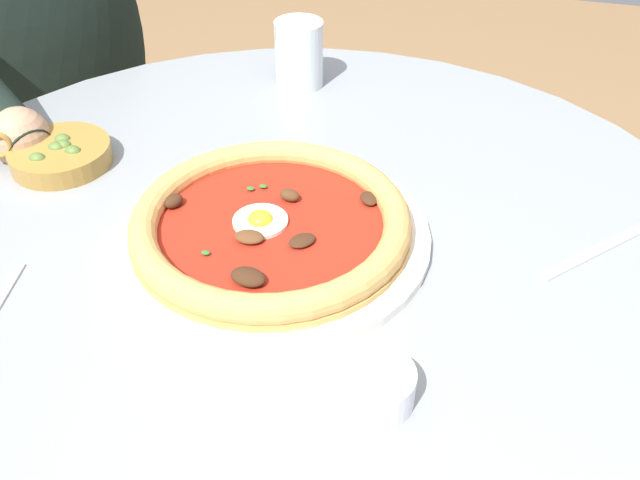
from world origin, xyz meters
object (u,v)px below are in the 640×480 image
water_glass (299,58)px  diner_person (59,164)px  cafe_chair_diner (25,133)px  ramekin_capers (376,385)px  fork_utensil (608,245)px  pizza_on_plate (271,226)px  dining_table (295,368)px  olive_pan (59,154)px

water_glass → diner_person: diner_person is taller
water_glass → cafe_chair_diner: 0.64m
ramekin_capers → fork_utensil: bearing=-126.6°
pizza_on_plate → fork_utensil: 0.33m
fork_utensil → pizza_on_plate: bearing=13.9°
fork_utensil → cafe_chair_diner: (0.96, -0.36, -0.23)m
pizza_on_plate → fork_utensil: size_ratio=2.26×
diner_person → water_glass: bearing=177.3°
dining_table → olive_pan: 0.36m
olive_pan → fork_utensil: size_ratio=0.96×
olive_pan → fork_utensil: olive_pan is taller
dining_table → fork_utensil: 0.37m
pizza_on_plate → fork_utensil: bearing=-166.1°
water_glass → diner_person: 0.51m
fork_utensil → diner_person: diner_person is taller
pizza_on_plate → ramekin_capers: bearing=130.5°
ramekin_capers → fork_utensil: (-0.18, -0.24, -0.02)m
ramekin_capers → dining_table: bearing=-54.5°
dining_table → ramekin_capers: size_ratio=15.15×
water_glass → ramekin_capers: (-0.21, 0.49, -0.02)m
dining_table → water_glass: 0.41m
water_glass → ramekin_capers: size_ratio=1.44×
olive_pan → cafe_chair_diner: 0.58m
water_glass → fork_utensil: water_glass is taller
fork_utensil → water_glass: bearing=-32.9°
dining_table → pizza_on_plate: pizza_on_plate is taller
ramekin_capers → olive_pan: 0.47m
fork_utensil → diner_person: bearing=-18.1°
dining_table → water_glass: size_ratio=10.49×
olive_pan → diner_person: diner_person is taller
water_glass → ramekin_capers: bearing=113.2°
ramekin_capers → cafe_chair_diner: bearing=-37.4°
water_glass → cafe_chair_diner: (0.57, -0.10, -0.26)m
pizza_on_plate → ramekin_capers: pizza_on_plate is taller
pizza_on_plate → olive_pan: 0.28m
diner_person → ramekin_capers: bearing=141.9°
water_glass → diner_person: bearing=-2.7°
dining_table → olive_pan: (0.29, -0.06, 0.21)m
pizza_on_plate → cafe_chair_diner: cafe_chair_diner is taller
water_glass → olive_pan: (0.20, 0.27, -0.02)m
ramekin_capers → diner_person: diner_person is taller
cafe_chair_diner → pizza_on_plate: bearing=145.9°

